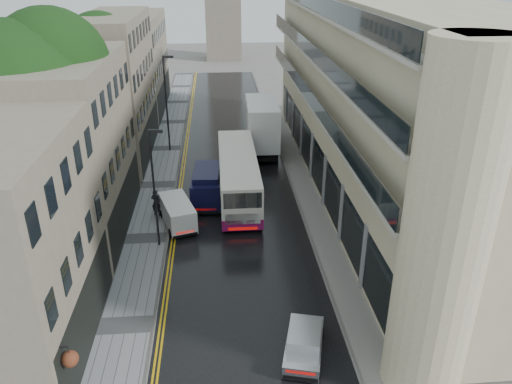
{
  "coord_description": "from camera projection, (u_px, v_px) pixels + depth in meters",
  "views": [
    {
      "loc": [
        -1.14,
        -8.65,
        16.22
      ],
      "look_at": [
        1.02,
        18.0,
        3.65
      ],
      "focal_mm": 35.0,
      "sensor_mm": 36.0,
      "label": 1
    }
  ],
  "objects": [
    {
      "name": "tree_far",
      "position": [
        81.0,
        92.0,
        41.01
      ],
      "size": [
        9.24,
        9.24,
        12.46
      ],
      "primitive_type": null,
      "color": "black",
      "rests_on": "ground"
    },
    {
      "name": "cream_bus",
      "position": [
        222.0,
        196.0,
        33.75
      ],
      "size": [
        2.69,
        11.8,
        3.22
      ],
      "primitive_type": null,
      "rotation": [
        0.0,
        0.0,
        0.0
      ],
      "color": "silver",
      "rests_on": "road"
    },
    {
      "name": "lamp_post_far",
      "position": [
        167.0,
        105.0,
        44.32
      ],
      "size": [
        0.97,
        0.28,
        8.51
      ],
      "primitive_type": null,
      "rotation": [
        0.0,
        0.0,
        -0.07
      ],
      "color": "black",
      "rests_on": "left_sidewalk"
    },
    {
      "name": "right_sidewalk",
      "position": [
        301.0,
        180.0,
        39.96
      ],
      "size": [
        1.8,
        85.0,
        0.12
      ],
      "primitive_type": "cube",
      "color": "slate",
      "rests_on": "ground"
    },
    {
      "name": "navy_van",
      "position": [
        192.0,
        195.0,
        34.55
      ],
      "size": [
        2.37,
        5.33,
        2.66
      ],
      "primitive_type": null,
      "rotation": [
        0.0,
        0.0,
        -0.05
      ],
      "color": "black",
      "rests_on": "road"
    },
    {
      "name": "tree_near",
      "position": [
        22.0,
        134.0,
        28.96
      ],
      "size": [
        10.56,
        10.56,
        13.89
      ],
      "primitive_type": null,
      "color": "black",
      "rests_on": "ground"
    },
    {
      "name": "white_van",
      "position": [
        171.0,
        225.0,
        31.57
      ],
      "size": [
        2.77,
        4.27,
        1.79
      ],
      "primitive_type": null,
      "rotation": [
        0.0,
        0.0,
        0.29
      ],
      "color": "silver",
      "rests_on": "road"
    },
    {
      "name": "modern_block",
      "position": [
        375.0,
        99.0,
        36.02
      ],
      "size": [
        8.0,
        40.0,
        14.0
      ],
      "primitive_type": null,
      "color": "beige",
      "rests_on": "ground"
    },
    {
      "name": "white_lorry",
      "position": [
        249.0,
        133.0,
        43.55
      ],
      "size": [
        2.92,
        9.11,
        4.75
      ],
      "primitive_type": null,
      "rotation": [
        0.0,
        0.0,
        -0.02
      ],
      "color": "white",
      "rests_on": "road"
    },
    {
      "name": "road",
      "position": [
        234.0,
        183.0,
        39.59
      ],
      "size": [
        9.0,
        85.0,
        0.02
      ],
      "primitive_type": "cube",
      "color": "black",
      "rests_on": "ground"
    },
    {
      "name": "left_sidewalk",
      "position": [
        159.0,
        185.0,
        39.14
      ],
      "size": [
        2.7,
        85.0,
        0.12
      ],
      "primitive_type": "cube",
      "color": "gray",
      "rests_on": "ground"
    },
    {
      "name": "silver_hatchback",
      "position": [
        285.0,
        361.0,
        21.22
      ],
      "size": [
        2.4,
        3.85,
        1.34
      ],
      "primitive_type": null,
      "rotation": [
        0.0,
        0.0,
        -0.25
      ],
      "color": "#A6A5AA",
      "rests_on": "road"
    },
    {
      "name": "lamp_post_near",
      "position": [
        154.0,
        190.0,
        29.32
      ],
      "size": [
        0.85,
        0.32,
        7.41
      ],
      "primitive_type": null,
      "rotation": [
        0.0,
        0.0,
        -0.17
      ],
      "color": "black",
      "rests_on": "left_sidewalk"
    },
    {
      "name": "pedestrian",
      "position": [
        156.0,
        203.0,
        34.05
      ],
      "size": [
        0.82,
        0.7,
        1.92
      ],
      "primitive_type": "imported",
      "rotation": [
        0.0,
        0.0,
        2.74
      ],
      "color": "black",
      "rests_on": "left_sidewalk"
    },
    {
      "name": "old_shop_row",
      "position": [
        109.0,
        104.0,
        38.6
      ],
      "size": [
        4.5,
        56.0,
        12.0
      ],
      "primitive_type": null,
      "color": "gray",
      "rests_on": "ground"
    }
  ]
}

